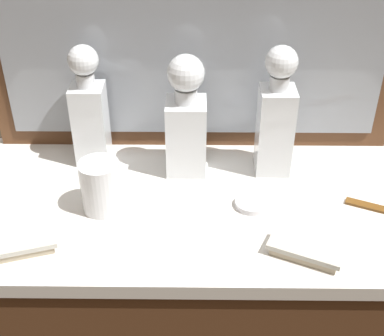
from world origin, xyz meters
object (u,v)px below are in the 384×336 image
crystal_tumbler_right (101,188)px  porcelain_dish (251,203)px  tortoiseshell_comb (380,209)px  crystal_decanter_left (275,123)px  silver_brush_rear (16,247)px  silver_brush_left (306,250)px  crystal_decanter_right (186,126)px  crystal_decanter_rear (90,117)px

crystal_tumbler_right → porcelain_dish: size_ratio=1.59×
tortoiseshell_comb → crystal_decanter_left: bearing=144.0°
silver_brush_rear → porcelain_dish: bearing=17.9°
crystal_decanter_left → porcelain_dish: crystal_decanter_left is taller
silver_brush_rear → silver_brush_left: size_ratio=1.05×
crystal_decanter_right → crystal_tumbler_right: bearing=-139.0°
porcelain_dish → tortoiseshell_comb: size_ratio=0.50×
crystal_decanter_rear → tortoiseshell_comb: size_ratio=2.04×
crystal_decanter_right → crystal_decanter_left: 0.19m
crystal_decanter_rear → silver_brush_rear: crystal_decanter_rear is taller
tortoiseshell_comb → crystal_decanter_rear: bearing=163.1°
crystal_decanter_right → crystal_tumbler_right: (-0.17, -0.15, -0.06)m
crystal_decanter_rear → porcelain_dish: (0.35, -0.17, -0.11)m
crystal_decanter_left → porcelain_dish: (-0.06, -0.14, -0.11)m
silver_brush_left → tortoiseshell_comb: 0.22m
silver_brush_left → crystal_tumbler_right: bearing=160.7°
silver_brush_left → porcelain_dish: (-0.09, 0.15, -0.01)m
crystal_decanter_right → crystal_decanter_rear: crystal_decanter_rear is taller
crystal_tumbler_right → tortoiseshell_comb: size_ratio=0.80×
crystal_decanter_right → crystal_tumbler_right: 0.23m
crystal_decanter_rear → silver_brush_left: 0.55m
crystal_decanter_right → silver_brush_left: bearing=-51.8°
crystal_decanter_right → silver_brush_rear: size_ratio=1.76×
crystal_decanter_rear → crystal_decanter_right: bearing=-9.8°
crystal_decanter_left → silver_brush_rear: bearing=-150.7°
porcelain_dish → tortoiseshell_comb: bearing=-2.6°
crystal_decanter_right → porcelain_dish: crystal_decanter_right is taller
tortoiseshell_comb → silver_brush_left: bearing=-142.6°
crystal_decanter_right → tortoiseshell_comb: bearing=-20.5°
porcelain_dish → tortoiseshell_comb: (0.26, -0.01, -0.00)m
crystal_tumbler_right → silver_brush_left: (0.39, -0.14, -0.04)m
silver_brush_left → porcelain_dish: size_ratio=2.14×
tortoiseshell_comb → crystal_tumbler_right: bearing=179.8°
crystal_decanter_right → crystal_decanter_rear: (-0.21, 0.04, 0.00)m
crystal_tumbler_right → silver_brush_left: crystal_tumbler_right is taller
crystal_decanter_rear → crystal_tumbler_right: 0.20m
crystal_decanter_rear → crystal_decanter_left: crystal_decanter_left is taller
crystal_decanter_rear → porcelain_dish: crystal_decanter_rear is taller
crystal_decanter_right → tortoiseshell_comb: 0.44m
silver_brush_rear → porcelain_dish: size_ratio=2.25×
crystal_tumbler_right → tortoiseshell_comb: 0.57m
crystal_decanter_right → crystal_decanter_rear: 0.22m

